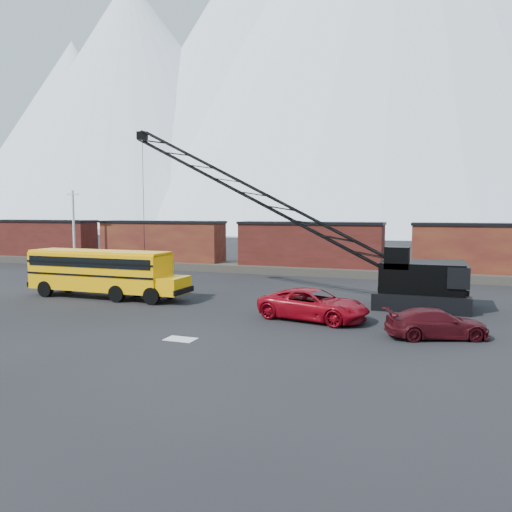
# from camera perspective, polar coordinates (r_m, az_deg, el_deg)

# --- Properties ---
(ground) EXTENTS (160.00, 160.00, 0.00)m
(ground) POSITION_cam_1_polar(r_m,az_deg,el_deg) (27.02, -5.43, -7.37)
(ground) COLOR black
(ground) RESTS_ON ground
(mountain_ridge) EXTENTS (800.00, 340.00, 240.00)m
(mountain_ridge) POSITION_cam_1_polar(r_m,az_deg,el_deg) (318.63, 19.83, 20.59)
(mountain_ridge) COLOR white
(mountain_ridge) RESTS_ON ground
(gravel_berm) EXTENTS (120.00, 5.00, 0.70)m
(gravel_berm) POSITION_cam_1_polar(r_m,az_deg,el_deg) (47.50, 6.14, -1.55)
(gravel_berm) COLOR #454139
(gravel_berm) RESTS_ON ground
(boxcar_west_far) EXTENTS (13.70, 3.10, 4.17)m
(boxcar_west_far) POSITION_cam_1_polar(r_m,az_deg,el_deg) (63.19, -23.26, 1.90)
(boxcar_west_far) COLOR #531917
(boxcar_west_far) RESTS_ON gravel_berm
(boxcar_west_near) EXTENTS (13.70, 3.10, 4.17)m
(boxcar_west_near) POSITION_cam_1_polar(r_m,az_deg,el_deg) (53.46, -10.71, 1.72)
(boxcar_west_near) COLOR #491415
(boxcar_west_near) RESTS_ON gravel_berm
(boxcar_mid) EXTENTS (13.70, 3.10, 4.17)m
(boxcar_mid) POSITION_cam_1_polar(r_m,az_deg,el_deg) (47.28, 6.17, 1.35)
(boxcar_mid) COLOR #531917
(boxcar_mid) RESTS_ON gravel_berm
(boxcar_east_near) EXTENTS (13.70, 3.10, 4.17)m
(boxcar_east_near) POSITION_cam_1_polar(r_m,az_deg,el_deg) (46.09, 25.85, 0.78)
(boxcar_east_near) COLOR #491415
(boxcar_east_near) RESTS_ON gravel_berm
(utility_pole) EXTENTS (1.40, 0.24, 8.00)m
(utility_pole) POSITION_cam_1_polar(r_m,az_deg,el_deg) (54.82, -20.11, 3.04)
(utility_pole) COLOR silver
(utility_pole) RESTS_ON ground
(snow_patch) EXTENTS (1.40, 0.90, 0.02)m
(snow_patch) POSITION_cam_1_polar(r_m,az_deg,el_deg) (23.34, -8.62, -9.38)
(snow_patch) COLOR silver
(snow_patch) RESTS_ON ground
(school_bus) EXTENTS (11.65, 2.65, 3.19)m
(school_bus) POSITION_cam_1_polar(r_m,az_deg,el_deg) (35.25, -17.02, -1.69)
(school_bus) COLOR #FFAE05
(school_bus) RESTS_ON ground
(red_pickup) EXTENTS (6.38, 3.87, 1.66)m
(red_pickup) POSITION_cam_1_polar(r_m,az_deg,el_deg) (27.16, 6.60, -5.53)
(red_pickup) COLOR maroon
(red_pickup) RESTS_ON ground
(maroon_suv) EXTENTS (5.02, 3.44, 1.35)m
(maroon_suv) POSITION_cam_1_polar(r_m,az_deg,el_deg) (24.66, 19.94, -7.25)
(maroon_suv) COLOR #400B11
(maroon_suv) RESTS_ON ground
(crawler_crane) EXTENTS (23.36, 4.20, 11.96)m
(crawler_crane) POSITION_cam_1_polar(r_m,az_deg,el_deg) (33.78, 2.29, 5.81)
(crawler_crane) COLOR black
(crawler_crane) RESTS_ON ground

